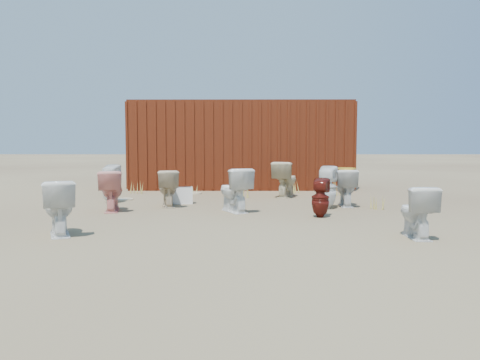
{
  "coord_description": "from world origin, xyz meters",
  "views": [
    {
      "loc": [
        0.06,
        -8.3,
        1.23
      ],
      "look_at": [
        0.0,
        0.6,
        0.55
      ],
      "focal_mm": 35.0,
      "sensor_mm": 36.0,
      "label": 1
    }
  ],
  "objects_px": {
    "toilet_front_c": "(234,190)",
    "loose_tank": "(180,195)",
    "toilet_front_e": "(416,212)",
    "toilet_back_a": "(110,184)",
    "toilet_back_e": "(327,187)",
    "toilet_front_a": "(59,208)",
    "toilet_front_pink": "(111,191)",
    "toilet_back_beige_left": "(168,188)",
    "shipping_container": "(241,145)",
    "toilet_back_yellowlid": "(346,188)",
    "toilet_front_maroon": "(320,198)",
    "toilet_back_beige_right": "(286,179)"
  },
  "relations": [
    {
      "from": "toilet_back_beige_right",
      "to": "toilet_back_e",
      "type": "distance_m",
      "value": 2.06
    },
    {
      "from": "shipping_container",
      "to": "toilet_back_e",
      "type": "distance_m",
      "value": 4.96
    },
    {
      "from": "toilet_front_a",
      "to": "toilet_front_c",
      "type": "distance_m",
      "value": 3.21
    },
    {
      "from": "toilet_back_yellowlid",
      "to": "loose_tank",
      "type": "distance_m",
      "value": 3.36
    },
    {
      "from": "toilet_front_pink",
      "to": "loose_tank",
      "type": "xyz_separation_m",
      "value": [
        1.13,
        1.08,
        -0.2
      ]
    },
    {
      "from": "toilet_front_a",
      "to": "toilet_front_pink",
      "type": "xyz_separation_m",
      "value": [
        0.07,
        2.29,
        0.0
      ]
    },
    {
      "from": "shipping_container",
      "to": "toilet_back_beige_left",
      "type": "bearing_deg",
      "value": -108.19
    },
    {
      "from": "toilet_front_c",
      "to": "toilet_back_yellowlid",
      "type": "xyz_separation_m",
      "value": [
        2.21,
        0.8,
        -0.03
      ]
    },
    {
      "from": "toilet_front_maroon",
      "to": "toilet_back_a",
      "type": "distance_m",
      "value": 4.52
    },
    {
      "from": "toilet_front_a",
      "to": "toilet_back_a",
      "type": "distance_m",
      "value": 3.53
    },
    {
      "from": "toilet_back_beige_right",
      "to": "loose_tank",
      "type": "xyz_separation_m",
      "value": [
        -2.29,
        -1.25,
        -0.24
      ]
    },
    {
      "from": "toilet_front_pink",
      "to": "toilet_back_yellowlid",
      "type": "relative_size",
      "value": 1.02
    },
    {
      "from": "toilet_front_c",
      "to": "loose_tank",
      "type": "xyz_separation_m",
      "value": [
        -1.13,
        1.15,
        -0.23
      ]
    },
    {
      "from": "toilet_back_yellowlid",
      "to": "toilet_back_e",
      "type": "relative_size",
      "value": 0.9
    },
    {
      "from": "loose_tank",
      "to": "toilet_front_c",
      "type": "bearing_deg",
      "value": -52.75
    },
    {
      "from": "toilet_front_maroon",
      "to": "toilet_front_e",
      "type": "distance_m",
      "value": 1.99
    },
    {
      "from": "toilet_front_a",
      "to": "loose_tank",
      "type": "xyz_separation_m",
      "value": [
        1.19,
        3.37,
        -0.2
      ]
    },
    {
      "from": "toilet_front_c",
      "to": "toilet_back_a",
      "type": "xyz_separation_m",
      "value": [
        -2.63,
        1.3,
        0.0
      ]
    },
    {
      "from": "toilet_back_beige_left",
      "to": "toilet_back_yellowlid",
      "type": "distance_m",
      "value": 3.53
    },
    {
      "from": "toilet_front_c",
      "to": "toilet_front_maroon",
      "type": "bearing_deg",
      "value": 130.42
    },
    {
      "from": "toilet_front_e",
      "to": "loose_tank",
      "type": "distance_m",
      "value": 5.02
    },
    {
      "from": "toilet_front_maroon",
      "to": "toilet_back_yellowlid",
      "type": "xyz_separation_m",
      "value": [
        0.74,
        1.42,
        0.04
      ]
    },
    {
      "from": "shipping_container",
      "to": "toilet_front_pink",
      "type": "height_order",
      "value": "shipping_container"
    },
    {
      "from": "toilet_front_c",
      "to": "toilet_back_e",
      "type": "xyz_separation_m",
      "value": [
        1.77,
        0.43,
        0.01
      ]
    },
    {
      "from": "toilet_front_c",
      "to": "toilet_front_maroon",
      "type": "relative_size",
      "value": 1.22
    },
    {
      "from": "toilet_front_pink",
      "to": "toilet_front_e",
      "type": "distance_m",
      "value": 5.29
    },
    {
      "from": "shipping_container",
      "to": "toilet_front_e",
      "type": "bearing_deg",
      "value": -72.47
    },
    {
      "from": "toilet_front_maroon",
      "to": "toilet_front_e",
      "type": "bearing_deg",
      "value": 137.97
    },
    {
      "from": "shipping_container",
      "to": "toilet_back_a",
      "type": "distance_m",
      "value": 4.7
    },
    {
      "from": "toilet_front_c",
      "to": "toilet_back_beige_left",
      "type": "xyz_separation_m",
      "value": [
        -1.32,
        0.7,
        -0.04
      ]
    },
    {
      "from": "toilet_back_e",
      "to": "toilet_back_a",
      "type": "bearing_deg",
      "value": 11.26
    },
    {
      "from": "toilet_front_e",
      "to": "toilet_back_a",
      "type": "distance_m",
      "value": 6.25
    },
    {
      "from": "shipping_container",
      "to": "loose_tank",
      "type": "relative_size",
      "value": 12.0
    },
    {
      "from": "shipping_container",
      "to": "toilet_front_maroon",
      "type": "xyz_separation_m",
      "value": [
        1.36,
        -5.67,
        -0.87
      ]
    },
    {
      "from": "toilet_back_a",
      "to": "toilet_back_e",
      "type": "distance_m",
      "value": 4.48
    },
    {
      "from": "toilet_front_c",
      "to": "toilet_back_beige_left",
      "type": "bearing_deg",
      "value": -54.54
    },
    {
      "from": "toilet_front_pink",
      "to": "toilet_back_beige_left",
      "type": "distance_m",
      "value": 1.13
    },
    {
      "from": "toilet_front_e",
      "to": "toilet_back_a",
      "type": "relative_size",
      "value": 0.86
    },
    {
      "from": "toilet_front_pink",
      "to": "toilet_front_c",
      "type": "xyz_separation_m",
      "value": [
        2.26,
        -0.07,
        0.02
      ]
    },
    {
      "from": "shipping_container",
      "to": "toilet_back_a",
      "type": "bearing_deg",
      "value": -126.15
    },
    {
      "from": "shipping_container",
      "to": "toilet_back_beige_left",
      "type": "height_order",
      "value": "shipping_container"
    },
    {
      "from": "toilet_front_c",
      "to": "loose_tank",
      "type": "distance_m",
      "value": 1.63
    },
    {
      "from": "toilet_front_pink",
      "to": "toilet_back_beige_right",
      "type": "distance_m",
      "value": 4.13
    },
    {
      "from": "toilet_back_e",
      "to": "loose_tank",
      "type": "bearing_deg",
      "value": 8.53
    },
    {
      "from": "toilet_front_pink",
      "to": "toilet_front_c",
      "type": "height_order",
      "value": "toilet_front_c"
    },
    {
      "from": "toilet_front_maroon",
      "to": "toilet_back_beige_right",
      "type": "distance_m",
      "value": 3.05
    },
    {
      "from": "toilet_back_beige_left",
      "to": "toilet_back_beige_right",
      "type": "distance_m",
      "value": 3.0
    },
    {
      "from": "toilet_front_pink",
      "to": "toilet_back_beige_right",
      "type": "relative_size",
      "value": 0.91
    },
    {
      "from": "toilet_front_e",
      "to": "toilet_back_beige_right",
      "type": "height_order",
      "value": "toilet_back_beige_right"
    },
    {
      "from": "toilet_front_pink",
      "to": "toilet_back_yellowlid",
      "type": "height_order",
      "value": "toilet_front_pink"
    }
  ]
}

